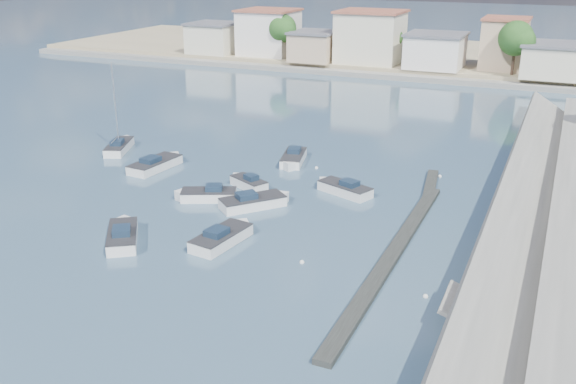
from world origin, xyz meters
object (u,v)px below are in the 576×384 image
object	(u,v)px
motorboat_a	(123,235)
motorboat_d	(206,195)
motorboat_e	(157,164)
motorboat_g	(293,159)
motorboat_c	(343,189)
motorboat_b	(224,237)
motorboat_h	(256,202)
motorboat_f	(248,183)
sailboat	(120,146)

from	to	relation	value
motorboat_a	motorboat_d	distance (m)	9.06
motorboat_e	motorboat_g	distance (m)	12.59
motorboat_e	motorboat_c	bearing A→B (deg)	2.08
motorboat_a	motorboat_b	distance (m)	6.97
motorboat_a	motorboat_c	size ratio (longest dim) A/B	0.99
motorboat_a	motorboat_h	world-z (taller)	same
motorboat_f	sailboat	xyz separation A→B (m)	(-16.64, 4.53, 0.05)
motorboat_a	sailboat	xyz separation A→B (m)	(-13.63, 17.44, 0.05)
motorboat_a	motorboat_g	world-z (taller)	same
motorboat_b	motorboat_f	size ratio (longest dim) A/B	1.42
motorboat_d	motorboat_a	bearing A→B (deg)	-98.15
motorboat_d	motorboat_c	bearing A→B (deg)	31.60
motorboat_e	motorboat_a	bearing A→B (deg)	-63.94
motorboat_g	motorboat_d	bearing A→B (deg)	-102.65
motorboat_b	sailboat	bearing A→B (deg)	143.47
motorboat_d	motorboat_g	bearing A→B (deg)	77.35
motorboat_f	sailboat	world-z (taller)	sailboat
motorboat_b	motorboat_h	distance (m)	6.80
motorboat_c	motorboat_d	bearing A→B (deg)	-148.40
motorboat_b	motorboat_c	bearing A→B (deg)	70.66
motorboat_a	motorboat_f	world-z (taller)	same
motorboat_c	motorboat_e	size ratio (longest dim) A/B	0.83
motorboat_g	motorboat_h	size ratio (longest dim) A/B	1.08
motorboat_d	motorboat_h	world-z (taller)	same
motorboat_d	sailboat	xyz separation A→B (m)	(-14.91, 8.47, 0.05)
motorboat_d	sailboat	bearing A→B (deg)	150.41
motorboat_c	motorboat_e	bearing A→B (deg)	-177.92
motorboat_g	sailboat	distance (m)	17.81
motorboat_b	motorboat_g	xyz separation A→B (m)	(-2.60, 18.07, 0.00)
motorboat_d	sailboat	size ratio (longest dim) A/B	0.54
motorboat_d	motorboat_e	xyz separation A→B (m)	(-8.22, 5.22, 0.00)
motorboat_e	motorboat_h	distance (m)	13.47
motorboat_f	motorboat_e	bearing A→B (deg)	172.68
motorboat_f	sailboat	size ratio (longest dim) A/B	0.43
motorboat_c	motorboat_b	bearing A→B (deg)	-109.34
motorboat_f	motorboat_h	xyz separation A→B (m)	(2.59, -3.63, 0.00)
motorboat_b	motorboat_g	world-z (taller)	same
motorboat_e	motorboat_g	size ratio (longest dim) A/B	1.11
motorboat_d	motorboat_f	bearing A→B (deg)	66.27
motorboat_h	motorboat_g	bearing A→B (deg)	98.60
motorboat_f	motorboat_h	world-z (taller)	same
motorboat_b	motorboat_c	size ratio (longest dim) A/B	1.08
motorboat_f	sailboat	distance (m)	17.25
motorboat_f	motorboat_h	size ratio (longest dim) A/B	0.77
motorboat_c	motorboat_d	xyz separation A→B (m)	(-9.53, -5.86, -0.00)
motorboat_g	motorboat_h	bearing A→B (deg)	-81.40
motorboat_c	motorboat_h	bearing A→B (deg)	-133.12
motorboat_e	motorboat_h	size ratio (longest dim) A/B	1.21
motorboat_a	motorboat_e	distance (m)	15.79
motorboat_c	motorboat_f	size ratio (longest dim) A/B	1.31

